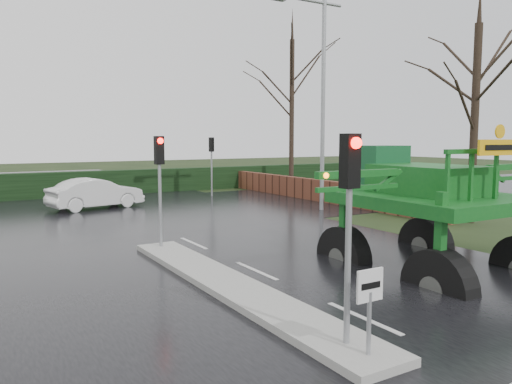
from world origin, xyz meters
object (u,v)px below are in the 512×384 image
traffic_signal_far (211,153)px  white_sedan (96,209)px  keep_left_sign (370,298)px  traffic_signal_mid (160,167)px  traffic_signal_near (350,194)px  street_light_right (318,84)px  crop_sprayer (434,192)px

traffic_signal_far → white_sedan: (-7.26, -1.93, -2.59)m
keep_left_sign → traffic_signal_mid: size_ratio=0.38×
traffic_signal_near → street_light_right: (9.49, 13.01, 3.40)m
traffic_signal_far → street_light_right: size_ratio=0.35×
keep_left_sign → traffic_signal_far: (7.80, 21.51, 1.53)m
traffic_signal_mid → street_light_right: size_ratio=0.35×
crop_sprayer → keep_left_sign: bearing=-150.2°
white_sedan → crop_sprayer: bearing=178.9°
traffic_signal_far → white_sedan: bearing=14.9°
traffic_signal_mid → traffic_signal_far: bearing=58.1°
keep_left_sign → street_light_right: bearing=54.9°
keep_left_sign → white_sedan: (0.54, 19.58, -1.06)m
traffic_signal_near → crop_sprayer: bearing=23.2°
traffic_signal_far → crop_sprayer: bearing=79.2°
white_sedan → traffic_signal_far: bearing=-87.9°
traffic_signal_near → keep_left_sign: bearing=-90.0°
keep_left_sign → white_sedan: 19.62m
crop_sprayer → traffic_signal_mid: bearing=122.6°
traffic_signal_mid → traffic_signal_far: (7.80, 12.52, 0.00)m
keep_left_sign → white_sedan: keep_left_sign is taller
traffic_signal_mid → white_sedan: traffic_signal_mid is taller
traffic_signal_near → crop_sprayer: size_ratio=0.42×
street_light_right → traffic_signal_near: bearing=-126.1°
street_light_right → crop_sprayer: size_ratio=1.18×
crop_sprayer → traffic_signal_near: bearing=-155.7°
keep_left_sign → traffic_signal_near: (0.00, 0.49, 1.53)m
traffic_signal_mid → white_sedan: bearing=87.1°
keep_left_sign → crop_sprayer: (4.13, 2.26, 1.18)m
traffic_signal_near → white_sedan: traffic_signal_near is taller
crop_sprayer → white_sedan: crop_sprayer is taller
traffic_signal_near → traffic_signal_mid: 8.50m
traffic_signal_near → crop_sprayer: crop_sprayer is taller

